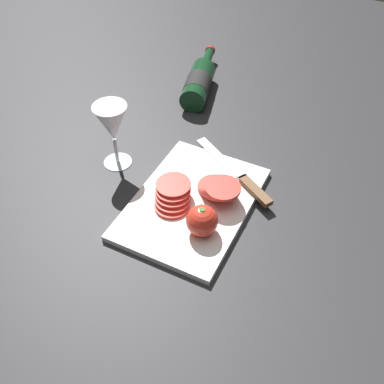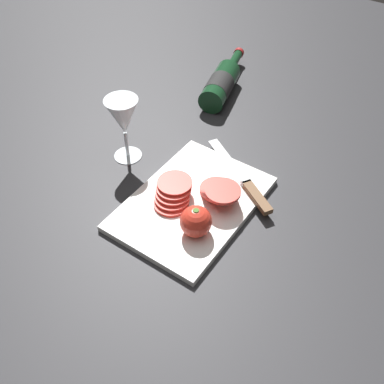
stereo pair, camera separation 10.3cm
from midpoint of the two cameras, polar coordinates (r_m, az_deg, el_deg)
ground_plane at (r=1.02m, az=-6.07°, el=-5.15°), size 3.00×3.00×0.00m
cutting_board at (r=1.06m, az=-2.79°, el=-1.59°), size 0.37×0.26×0.02m
wine_bottle at (r=1.42m, az=-1.28°, el=13.65°), size 0.32×0.13×0.08m
wine_glass at (r=1.13m, az=-12.73°, el=8.16°), size 0.08×0.08×0.18m
whole_tomato at (r=0.97m, az=-1.78°, el=-3.82°), size 0.07×0.07×0.07m
knife at (r=1.09m, az=4.27°, el=1.05°), size 0.17×0.26×0.01m
tomato_slice_stack_near at (r=1.04m, az=-5.30°, el=-0.56°), size 0.12×0.10×0.04m
tomato_slice_stack_far at (r=1.05m, az=0.60°, el=0.43°), size 0.11×0.12×0.05m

